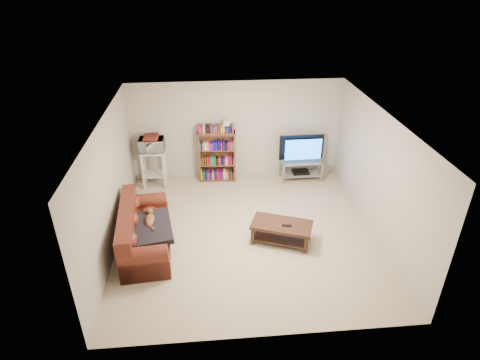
{
  "coord_description": "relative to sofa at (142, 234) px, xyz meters",
  "views": [
    {
      "loc": [
        -0.72,
        -6.44,
        4.76
      ],
      "look_at": [
        -0.1,
        0.4,
        1.0
      ],
      "focal_mm": 30.0,
      "sensor_mm": 36.0,
      "label": 1
    }
  ],
  "objects": [
    {
      "name": "microwave_stand",
      "position": [
        0.02,
        2.39,
        0.28
      ],
      "size": [
        0.58,
        0.43,
        0.91
      ],
      "rotation": [
        0.0,
        0.0,
        -0.02
      ],
      "color": "silver",
      "rests_on": "floor"
    },
    {
      "name": "shelf_clutter",
      "position": [
        1.62,
        2.56,
        1.08
      ],
      "size": [
        0.65,
        0.21,
        0.28
      ],
      "rotation": [
        0.0,
        0.0,
        -0.07
      ],
      "color": "silver",
      "rests_on": "bookshelf"
    },
    {
      "name": "blanket",
      "position": [
        0.19,
        -0.12,
        0.2
      ],
      "size": [
        0.92,
        1.1,
        0.18
      ],
      "primitive_type": "cube",
      "rotation": [
        0.05,
        -0.04,
        0.17
      ],
      "color": "black",
      "rests_on": "sofa"
    },
    {
      "name": "game_boxes",
      "position": [
        0.02,
        2.39,
        0.94
      ],
      "size": [
        0.34,
        0.3,
        0.05
      ],
      "primitive_type": "cube",
      "rotation": [
        0.0,
        0.0,
        -0.02
      ],
      "color": "maroon",
      "rests_on": "microwave"
    },
    {
      "name": "cat",
      "position": [
        0.17,
        0.06,
        0.26
      ],
      "size": [
        0.26,
        0.55,
        0.16
      ],
      "primitive_type": null,
      "rotation": [
        0.0,
        0.0,
        0.09
      ],
      "color": "brown",
      "rests_on": "sofa"
    },
    {
      "name": "microwave",
      "position": [
        0.02,
        2.39,
        0.76
      ],
      "size": [
        0.57,
        0.39,
        0.31
      ],
      "primitive_type": "imported",
      "rotation": [
        0.0,
        0.0,
        -0.02
      ],
      "color": "silver",
      "rests_on": "microwave_stand"
    },
    {
      "name": "wall_left",
      "position": [
        -0.5,
        0.25,
        0.9
      ],
      "size": [
        0.0,
        5.0,
        5.0
      ],
      "primitive_type": "plane",
      "rotation": [
        1.57,
        0.0,
        1.57
      ],
      "color": "beige",
      "rests_on": "ground"
    },
    {
      "name": "bookshelf",
      "position": [
        1.52,
        2.55,
        0.35
      ],
      "size": [
        0.9,
        0.33,
        1.27
      ],
      "rotation": [
        0.0,
        0.0,
        -0.07
      ],
      "color": "brown",
      "rests_on": "floor"
    },
    {
      "name": "coffee_table",
      "position": [
        2.63,
        -0.05,
        -0.02
      ],
      "size": [
        1.25,
        0.93,
        0.41
      ],
      "rotation": [
        0.0,
        0.0,
        -0.37
      ],
      "color": "#321C11",
      "rests_on": "floor"
    },
    {
      "name": "remote",
      "position": [
        2.7,
        -0.13,
        0.12
      ],
      "size": [
        0.19,
        0.09,
        0.02
      ],
      "primitive_type": "cube",
      "rotation": [
        0.0,
        0.0,
        -0.22
      ],
      "color": "black",
      "rests_on": "coffee_table"
    },
    {
      "name": "wall_right",
      "position": [
        4.5,
        0.25,
        0.9
      ],
      "size": [
        0.0,
        5.0,
        5.0
      ],
      "primitive_type": "plane",
      "rotation": [
        1.57,
        0.0,
        -1.57
      ],
      "color": "beige",
      "rests_on": "ground"
    },
    {
      "name": "tv_stand",
      "position": [
        3.56,
        2.41,
        0.04
      ],
      "size": [
        1.0,
        0.46,
        0.5
      ],
      "rotation": [
        0.0,
        0.0,
        0.01
      ],
      "color": "#999EA3",
      "rests_on": "floor"
    },
    {
      "name": "television",
      "position": [
        3.56,
        2.41,
        0.51
      ],
      "size": [
        1.08,
        0.16,
        0.62
      ],
      "primitive_type": "imported",
      "rotation": [
        0.0,
        0.0,
        3.16
      ],
      "color": "black",
      "rests_on": "tv_stand"
    },
    {
      "name": "floor",
      "position": [
        2.0,
        0.25,
        -0.3
      ],
      "size": [
        5.0,
        5.0,
        0.0
      ],
      "primitive_type": "plane",
      "color": "beige",
      "rests_on": "ground"
    },
    {
      "name": "sofa",
      "position": [
        0.0,
        0.0,
        0.0
      ],
      "size": [
        1.02,
        2.04,
        0.84
      ],
      "rotation": [
        0.0,
        0.0,
        0.09
      ],
      "color": "#5D2318",
      "rests_on": "floor"
    },
    {
      "name": "wall_back",
      "position": [
        2.0,
        2.75,
        0.9
      ],
      "size": [
        5.0,
        0.0,
        5.0
      ],
      "primitive_type": "plane",
      "rotation": [
        1.57,
        0.0,
        0.0
      ],
      "color": "beige",
      "rests_on": "ground"
    },
    {
      "name": "ceiling",
      "position": [
        2.0,
        0.25,
        2.1
      ],
      "size": [
        5.0,
        5.0,
        0.0
      ],
      "primitive_type": "plane",
      "rotation": [
        3.14,
        0.0,
        0.0
      ],
      "color": "white",
      "rests_on": "ground"
    },
    {
      "name": "wall_front",
      "position": [
        2.0,
        -2.25,
        0.9
      ],
      "size": [
        5.0,
        0.0,
        5.0
      ],
      "primitive_type": "plane",
      "rotation": [
        -1.57,
        0.0,
        0.0
      ],
      "color": "beige",
      "rests_on": "ground"
    },
    {
      "name": "dvd_player",
      "position": [
        3.56,
        2.41,
        -0.11
      ],
      "size": [
        0.4,
        0.29,
        0.06
      ],
      "primitive_type": "cube",
      "rotation": [
        0.0,
        0.0,
        0.01
      ],
      "color": "black",
      "rests_on": "tv_stand"
    }
  ]
}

